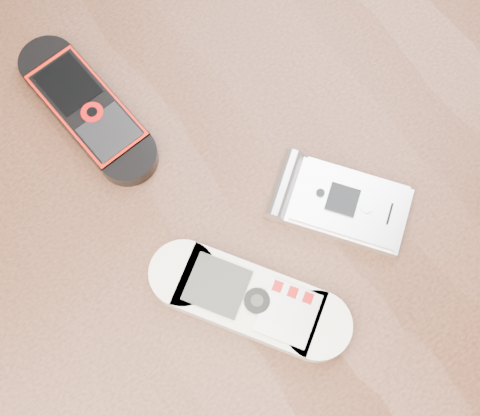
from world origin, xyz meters
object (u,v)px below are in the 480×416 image
table (236,248)px  nokia_white (249,300)px  motorola_razr (345,204)px  nokia_black_red (87,108)px

table → nokia_white: nokia_white is taller
motorola_razr → nokia_white: bearing=153.3°
nokia_black_red → motorola_razr: size_ratio=1.44×
motorola_razr → nokia_black_red: bearing=86.4°
nokia_black_red → motorola_razr: motorola_razr is taller
table → nokia_white: size_ratio=7.18×
nokia_white → motorola_razr: size_ratio=1.43×
table → motorola_razr: 0.15m
table → nokia_black_red: nokia_black_red is taller
nokia_white → nokia_black_red: nokia_white is taller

